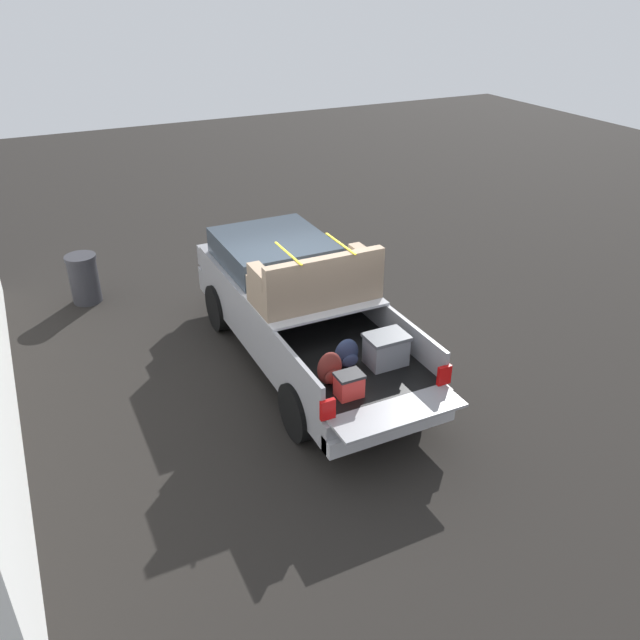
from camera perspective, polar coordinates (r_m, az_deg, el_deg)
The scene contains 3 objects.
ground_plane at distance 10.96m, azimuth -1.38°, elevation -3.70°, with size 40.00×40.00×0.00m, color black.
pickup_truck at distance 10.77m, azimuth -2.21°, elevation 1.48°, with size 6.05×2.06×2.23m.
trash_can at distance 13.55m, azimuth -20.08°, elevation 3.46°, with size 0.60×0.60×0.98m.
Camera 1 is at (-8.44, 3.83, 5.85)m, focal length 36.31 mm.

